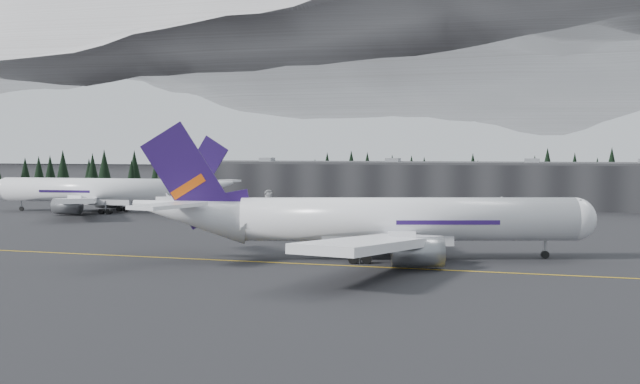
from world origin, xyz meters
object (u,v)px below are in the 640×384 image
(jet_main, at_px, (367,220))
(gse_vehicle_a, at_px, (269,203))
(terminal, at_px, (426,183))
(jet_parked, at_px, (109,191))
(gse_vehicle_b, at_px, (503,212))

(jet_main, height_order, gse_vehicle_a, jet_main)
(terminal, distance_m, gse_vehicle_a, 46.58)
(jet_main, xyz_separation_m, gse_vehicle_a, (-54.50, 101.63, -5.07))
(jet_parked, relative_size, gse_vehicle_a, 14.59)
(jet_main, distance_m, gse_vehicle_b, 90.03)
(jet_parked, xyz_separation_m, gse_vehicle_b, (97.09, 23.53, -4.79))
(jet_main, bearing_deg, jet_parked, 124.36)
(gse_vehicle_b, bearing_deg, terminal, -145.97)
(jet_main, bearing_deg, gse_vehicle_b, 64.02)
(gse_vehicle_a, relative_size, gse_vehicle_b, 1.03)
(terminal, bearing_deg, jet_main, -84.38)
(jet_parked, distance_m, gse_vehicle_b, 100.01)
(terminal, bearing_deg, gse_vehicle_a, -157.71)
(jet_parked, bearing_deg, gse_vehicle_b, -170.08)
(gse_vehicle_b, bearing_deg, jet_parked, -81.39)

